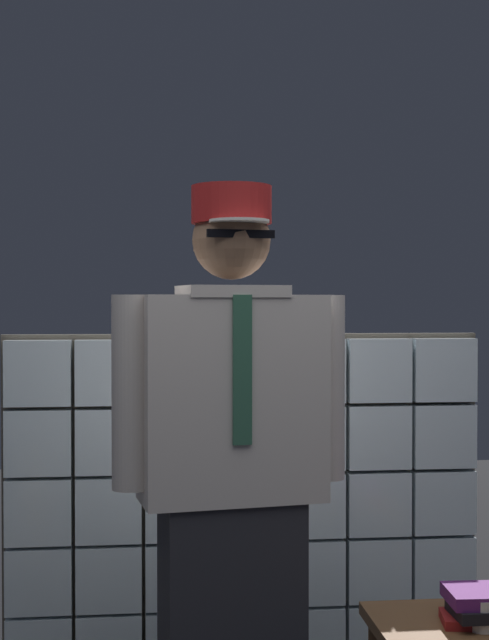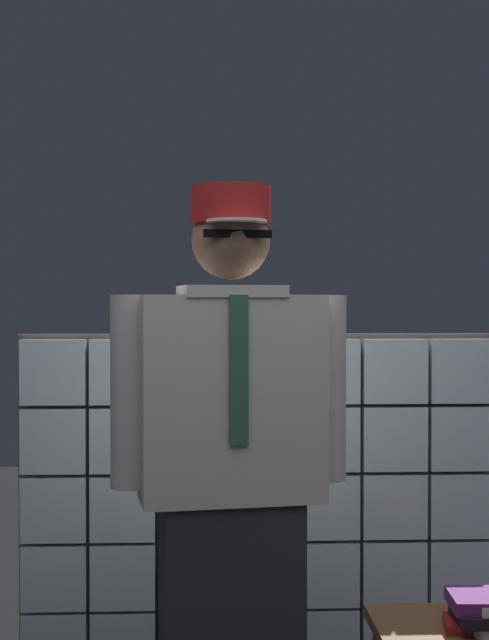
% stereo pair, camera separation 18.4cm
% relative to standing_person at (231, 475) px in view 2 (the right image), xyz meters
% --- Properties ---
extents(glass_block_wall, '(1.91, 0.10, 1.37)m').
position_rel_standing_person_xyz_m(glass_block_wall, '(0.13, 0.86, -0.29)').
color(glass_block_wall, silver).
rests_on(glass_block_wall, ground).
extents(standing_person, '(0.73, 0.35, 1.83)m').
position_rel_standing_person_xyz_m(standing_person, '(0.00, 0.00, 0.00)').
color(standing_person, '#28282D').
rests_on(standing_person, ground).
extents(book_stack, '(0.26, 0.20, 0.11)m').
position_rel_standing_person_xyz_m(book_stack, '(0.77, -0.05, -0.41)').
color(book_stack, maroon).
rests_on(book_stack, side_table).
extents(coffee_mug, '(0.13, 0.08, 0.09)m').
position_rel_standing_person_xyz_m(coffee_mug, '(0.75, -0.10, -0.42)').
color(coffee_mug, silver).
rests_on(coffee_mug, side_table).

